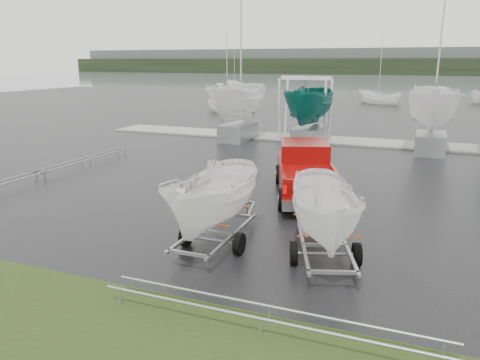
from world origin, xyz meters
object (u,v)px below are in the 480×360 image
trailer_hitched (329,161)px  trailer_parked (214,149)px  pickup_truck (305,168)px  boat_hoist (305,99)px

trailer_hitched → trailer_parked: bearing=165.0°
pickup_truck → boat_hoist: bearing=85.5°
pickup_truck → trailer_hitched: (2.08, -6.08, 1.65)m
trailer_hitched → trailer_parked: size_ratio=0.95×
pickup_truck → boat_hoist: size_ratio=1.50×
trailer_hitched → trailer_parked: 3.04m
pickup_truck → boat_hoist: boat_hoist is taller
boat_hoist → pickup_truck: bearing=-75.7°
trailer_parked → pickup_truck: bearing=80.4°
trailer_parked → boat_hoist: (-2.33, 19.14, -0.12)m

